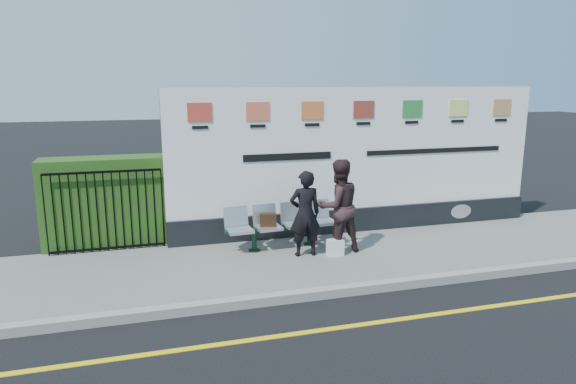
% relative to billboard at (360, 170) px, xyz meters
% --- Properties ---
extents(ground, '(80.00, 80.00, 0.00)m').
position_rel_billboard_xyz_m(ground, '(-0.50, -3.85, -1.42)').
color(ground, black).
extents(pavement, '(14.00, 3.00, 0.12)m').
position_rel_billboard_xyz_m(pavement, '(-0.50, -1.35, -1.36)').
color(pavement, slate).
rests_on(pavement, ground).
extents(kerb, '(14.00, 0.18, 0.14)m').
position_rel_billboard_xyz_m(kerb, '(-0.50, -2.85, -1.35)').
color(kerb, gray).
rests_on(kerb, ground).
extents(yellow_line, '(14.00, 0.10, 0.01)m').
position_rel_billboard_xyz_m(yellow_line, '(-0.50, -3.85, -1.42)').
color(yellow_line, yellow).
rests_on(yellow_line, ground).
extents(billboard, '(8.00, 0.30, 3.00)m').
position_rel_billboard_xyz_m(billboard, '(0.00, 0.00, 0.00)').
color(billboard, black).
rests_on(billboard, pavement).
extents(hedge, '(2.35, 0.70, 1.70)m').
position_rel_billboard_xyz_m(hedge, '(-5.08, 0.45, -0.45)').
color(hedge, '#295118').
rests_on(hedge, pavement).
extents(railing, '(2.05, 0.06, 1.54)m').
position_rel_billboard_xyz_m(railing, '(-5.08, -0.00, -0.53)').
color(railing, black).
rests_on(railing, pavement).
extents(bench, '(2.16, 0.71, 0.46)m').
position_rel_billboard_xyz_m(bench, '(-1.89, -0.72, -1.07)').
color(bench, '#B3B7BC').
rests_on(bench, pavement).
extents(woman_left, '(0.59, 0.40, 1.57)m').
position_rel_billboard_xyz_m(woman_left, '(-1.61, -1.24, -0.52)').
color(woman_left, black).
rests_on(woman_left, pavement).
extents(woman_right, '(0.94, 0.78, 1.74)m').
position_rel_billboard_xyz_m(woman_right, '(-0.97, -1.23, -0.43)').
color(woman_right, '#301F22').
rests_on(woman_right, pavement).
extents(handbag_brown, '(0.33, 0.21, 0.24)m').
position_rel_billboard_xyz_m(handbag_brown, '(-2.17, -0.74, -0.72)').
color(handbag_brown, black).
rests_on(handbag_brown, bench).
extents(carrier_bag_white, '(0.29, 0.18, 0.29)m').
position_rel_billboard_xyz_m(carrier_bag_white, '(-1.08, -1.41, -1.15)').
color(carrier_bag_white, silver).
rests_on(carrier_bag_white, pavement).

